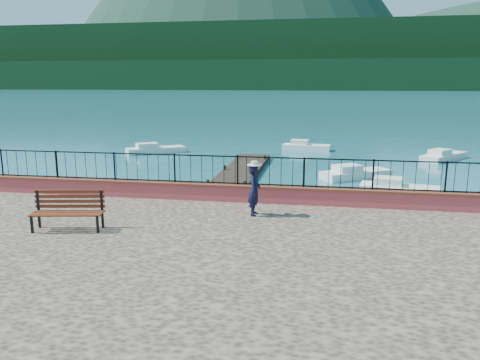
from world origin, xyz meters
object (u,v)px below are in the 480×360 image
(boat_0, at_px, (171,200))
(boat_1, at_px, (400,186))
(boat_5, at_px, (444,154))
(person, at_px, (254,190))
(park_bench, at_px, (68,219))
(boat_2, at_px, (356,171))
(boat_4, at_px, (306,145))
(boat_3, at_px, (156,148))

(boat_0, xyz_separation_m, boat_1, (9.74, 4.25, 0.00))
(boat_5, bearing_deg, person, -168.16)
(park_bench, bearing_deg, boat_2, 48.53)
(boat_4, bearing_deg, boat_3, -156.31)
(boat_0, height_order, boat_1, same)
(person, distance_m, boat_4, 22.57)
(boat_0, distance_m, boat_4, 18.78)
(boat_1, bearing_deg, boat_2, 127.32)
(boat_4, xyz_separation_m, boat_5, (9.31, -3.03, 0.00))
(person, bearing_deg, park_bench, 115.66)
(boat_1, relative_size, boat_4, 0.99)
(park_bench, xyz_separation_m, boat_4, (5.63, 24.81, -1.12))
(boat_1, bearing_deg, boat_3, 157.40)
(person, xyz_separation_m, boat_2, (3.88, 12.17, -1.57))
(boat_2, distance_m, boat_5, 9.62)
(boat_0, distance_m, boat_3, 15.83)
(park_bench, distance_m, boat_1, 15.16)
(boat_4, bearing_deg, person, -86.01)
(boat_3, bearing_deg, park_bench, -110.79)
(person, bearing_deg, boat_5, -27.58)
(boat_1, height_order, boat_2, same)
(boat_3, distance_m, boat_5, 20.22)
(boat_2, height_order, boat_4, same)
(person, distance_m, boat_0, 6.21)
(boat_4, bearing_deg, boat_2, -67.48)
(boat_2, relative_size, boat_3, 0.93)
(boat_3, relative_size, boat_5, 1.01)
(park_bench, xyz_separation_m, person, (4.80, 2.31, 0.45))
(boat_3, bearing_deg, boat_1, -68.21)
(boat_0, relative_size, boat_3, 1.00)
(boat_0, height_order, boat_4, same)
(park_bench, bearing_deg, person, 15.18)
(boat_0, bearing_deg, boat_3, 102.43)
(boat_2, relative_size, boat_5, 0.94)
(person, distance_m, boat_5, 22.01)
(park_bench, xyz_separation_m, boat_1, (10.42, 10.95, -1.12))
(boat_0, bearing_deg, boat_2, 34.56)
(boat_2, distance_m, boat_4, 10.77)
(person, height_order, boat_4, person)
(boat_1, relative_size, boat_3, 0.83)
(park_bench, distance_m, boat_4, 25.47)
(boat_5, bearing_deg, park_bench, -175.09)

